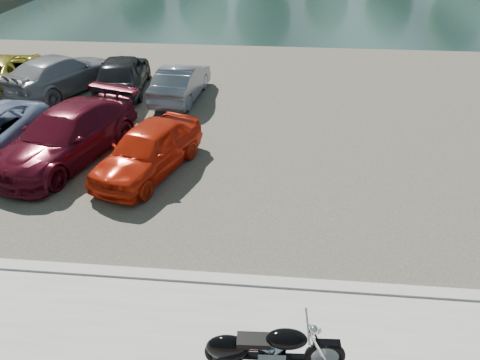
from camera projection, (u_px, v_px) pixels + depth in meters
The scene contains 9 objects.
kerb at pixel (256, 283), 9.67m from camera, with size 60.00×0.30×0.14m, color #A29F98.
parking_lot at pixel (272, 113), 17.36m from camera, with size 60.00×18.00×0.04m, color #3E3B32.
motorcycle at pixel (261, 349), 7.67m from camera, with size 2.33×0.75×1.05m.
car_3 at pixel (67, 135), 13.98m from camera, with size 2.14×5.26×1.53m, color #520B1B.
car_4 at pixel (148, 149), 13.31m from camera, with size 1.67×4.14×1.41m, color red.
car_6 at pixel (3, 72), 19.17m from camera, with size 2.38×5.16×1.43m, color olive.
car_7 at pixel (60, 74), 18.84m from camera, with size 2.11×5.19×1.51m, color gray.
car_8 at pixel (122, 73), 18.86m from camera, with size 1.82×4.52×1.54m, color black.
car_9 at pixel (181, 82), 18.28m from camera, with size 1.40×4.02×1.33m, color slate.
Camera 1 is at (0.34, -5.17, 6.91)m, focal length 35.00 mm.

